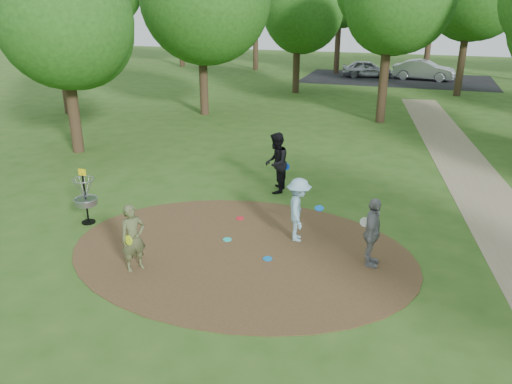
% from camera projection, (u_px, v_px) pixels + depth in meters
% --- Properties ---
extents(ground, '(100.00, 100.00, 0.00)m').
position_uv_depth(ground, '(241.00, 252.00, 12.01)').
color(ground, '#2D5119').
rests_on(ground, ground).
extents(dirt_clearing, '(8.40, 8.40, 0.02)m').
position_uv_depth(dirt_clearing, '(241.00, 251.00, 12.01)').
color(dirt_clearing, '#47301C').
rests_on(dirt_clearing, ground).
extents(parking_lot, '(14.00, 8.00, 0.01)m').
position_uv_depth(parking_lot, '(397.00, 79.00, 38.06)').
color(parking_lot, black).
rests_on(parking_lot, ground).
extents(player_observer_with_disc, '(0.63, 0.68, 1.55)m').
position_uv_depth(player_observer_with_disc, '(133.00, 238.00, 10.96)').
color(player_observer_with_disc, '#515934').
rests_on(player_observer_with_disc, ground).
extents(player_throwing_with_disc, '(1.06, 1.17, 1.63)m').
position_uv_depth(player_throwing_with_disc, '(298.00, 210.00, 12.32)').
color(player_throwing_with_disc, '#8CBDD2').
rests_on(player_throwing_with_disc, ground).
extents(player_walking_with_disc, '(0.83, 0.99, 1.90)m').
position_uv_depth(player_walking_with_disc, '(276.00, 163.00, 15.43)').
color(player_walking_with_disc, black).
rests_on(player_walking_with_disc, ground).
extents(player_waiting_with_disc, '(0.51, 0.97, 1.63)m').
position_uv_depth(player_waiting_with_disc, '(372.00, 233.00, 11.11)').
color(player_waiting_with_disc, gray).
rests_on(player_waiting_with_disc, ground).
extents(disc_ground_cyan, '(0.22, 0.22, 0.02)m').
position_uv_depth(disc_ground_cyan, '(227.00, 239.00, 12.55)').
color(disc_ground_cyan, '#19CDC3').
rests_on(disc_ground_cyan, dirt_clearing).
extents(disc_ground_blue, '(0.22, 0.22, 0.02)m').
position_uv_depth(disc_ground_blue, '(268.00, 259.00, 11.63)').
color(disc_ground_blue, blue).
rests_on(disc_ground_blue, dirt_clearing).
extents(disc_ground_red, '(0.22, 0.22, 0.02)m').
position_uv_depth(disc_ground_red, '(240.00, 218.00, 13.78)').
color(disc_ground_red, red).
rests_on(disc_ground_red, dirt_clearing).
extents(car_left, '(4.04, 2.28, 1.30)m').
position_uv_depth(car_left, '(367.00, 69.00, 38.92)').
color(car_left, '#A5A6AC').
rests_on(car_left, ground).
extents(car_right, '(4.65, 2.15, 1.48)m').
position_uv_depth(car_right, '(424.00, 70.00, 37.47)').
color(car_right, '#9EA3A6').
rests_on(car_right, ground).
extents(disc_golf_basket, '(0.63, 0.63, 1.54)m').
position_uv_depth(disc_golf_basket, '(85.00, 193.00, 13.26)').
color(disc_golf_basket, black).
rests_on(disc_golf_basket, ground).
extents(tree_ring, '(37.19, 45.51, 8.70)m').
position_uv_depth(tree_ring, '(396.00, 15.00, 17.34)').
color(tree_ring, '#332316').
rests_on(tree_ring, ground).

